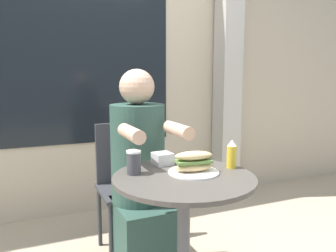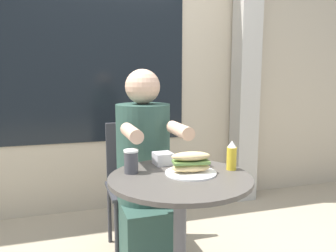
# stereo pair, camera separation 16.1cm
# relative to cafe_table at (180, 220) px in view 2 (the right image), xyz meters

# --- Properties ---
(storefront_wall) EXTENTS (8.00, 0.09, 2.80)m
(storefront_wall) POSITION_rel_cafe_table_xyz_m (-0.01, 1.59, 0.86)
(storefront_wall) COLOR #B7A88E
(storefront_wall) RESTS_ON ground_plane
(lattice_pillar) EXTENTS (0.20, 0.20, 2.40)m
(lattice_pillar) POSITION_rel_cafe_table_xyz_m (1.14, 1.43, 0.66)
(lattice_pillar) COLOR #B2ADA3
(lattice_pillar) RESTS_ON ground_plane
(cafe_table) EXTENTS (0.64, 0.64, 0.75)m
(cafe_table) POSITION_rel_cafe_table_xyz_m (0.00, 0.00, 0.00)
(cafe_table) COLOR #47423D
(cafe_table) RESTS_ON ground_plane
(diner_chair) EXTENTS (0.39, 0.39, 0.87)m
(diner_chair) POSITION_rel_cafe_table_xyz_m (-0.05, 0.84, -0.02)
(diner_chair) COLOR #333338
(diner_chair) RESTS_ON ground_plane
(seated_diner) EXTENTS (0.33, 0.58, 1.23)m
(seated_diner) POSITION_rel_cafe_table_xyz_m (-0.05, 0.50, 0.00)
(seated_diner) COLOR #2D4C42
(seated_diner) RESTS_ON ground_plane
(sandwich_on_plate) EXTENTS (0.24, 0.24, 0.10)m
(sandwich_on_plate) POSITION_rel_cafe_table_xyz_m (0.06, 0.02, 0.25)
(sandwich_on_plate) COLOR white
(sandwich_on_plate) RESTS_ON cafe_table
(drink_cup) EXTENTS (0.07, 0.07, 0.11)m
(drink_cup) POSITION_rel_cafe_table_xyz_m (-0.20, 0.11, 0.26)
(drink_cup) COLOR #424247
(drink_cup) RESTS_ON cafe_table
(napkin_box) EXTENTS (0.10, 0.10, 0.06)m
(napkin_box) POSITION_rel_cafe_table_xyz_m (-0.02, 0.22, 0.24)
(napkin_box) COLOR silver
(napkin_box) RESTS_ON cafe_table
(condiment_bottle) EXTENTS (0.05, 0.05, 0.14)m
(condiment_bottle) POSITION_rel_cafe_table_xyz_m (0.27, 0.03, 0.27)
(condiment_bottle) COLOR gold
(condiment_bottle) RESTS_ON cafe_table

